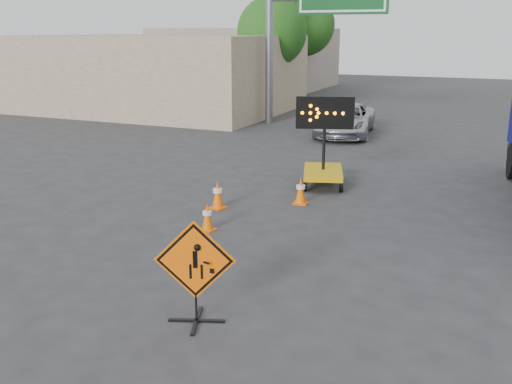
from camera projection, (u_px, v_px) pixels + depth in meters
The scene contains 12 objects.
ground at pixel (215, 313), 8.87m from camera, with size 100.00×100.00×0.00m, color #2D2D30.
storefront_left_near at pixel (157, 73), 31.35m from camera, with size 14.00×10.00×4.00m, color #C8B190.
storefront_left_far at pixel (246, 58), 44.02m from camera, with size 12.00×10.00×4.40m, color #A59589.
highway_gantry at pixel (313, 11), 25.02m from camera, with size 6.18×0.38×6.90m.
tree_left_near at pixel (272, 32), 30.21m from camera, with size 3.71×3.71×6.03m.
tree_left_far at pixel (304, 25), 37.53m from camera, with size 4.10×4.10×6.66m.
construction_sign at pixel (195, 270), 8.38m from camera, with size 1.15×0.83×1.61m.
arrow_board at pixel (323, 166), 16.02m from camera, with size 1.54×2.00×2.51m.
pickup_truck at pixel (345, 120), 23.80m from camera, with size 2.17×4.71×1.31m, color #BABDC2.
cone_a at pixel (207, 217), 12.47m from camera, with size 0.36×0.36×0.62m.
cone_b at pixel (218, 194), 14.03m from camera, with size 0.43×0.43×0.71m.
cone_c at pixel (301, 191), 14.39m from camera, with size 0.38×0.38×0.69m.
Camera 1 is at (3.80, -7.09, 4.24)m, focal length 40.00 mm.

